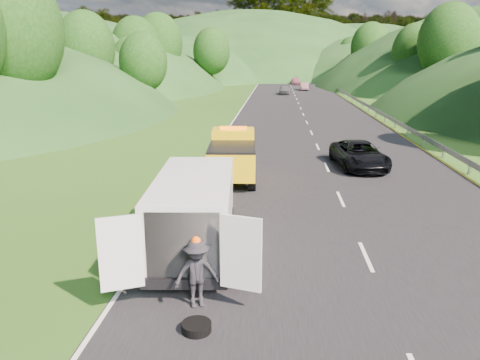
# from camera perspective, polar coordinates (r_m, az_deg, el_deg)

# --- Properties ---
(ground) EXTENTS (320.00, 320.00, 0.00)m
(ground) POSITION_cam_1_polar(r_m,az_deg,el_deg) (16.76, 3.67, -6.21)
(ground) COLOR #38661E
(ground) RESTS_ON ground
(road_surface) EXTENTS (14.00, 200.00, 0.02)m
(road_surface) POSITION_cam_1_polar(r_m,az_deg,el_deg) (56.03, 7.40, 8.66)
(road_surface) COLOR black
(road_surface) RESTS_ON ground
(guardrail) EXTENTS (0.06, 140.00, 1.52)m
(guardrail) POSITION_cam_1_polar(r_m,az_deg,el_deg) (69.15, 13.03, 9.58)
(guardrail) COLOR gray
(guardrail) RESTS_ON ground
(tree_line_left) EXTENTS (14.00, 140.00, 14.00)m
(tree_line_left) POSITION_cam_1_polar(r_m,az_deg,el_deg) (78.25, -9.92, 10.32)
(tree_line_left) COLOR #2D581A
(tree_line_left) RESTS_ON ground
(tree_line_right) EXTENTS (14.00, 140.00, 14.00)m
(tree_line_right) POSITION_cam_1_polar(r_m,az_deg,el_deg) (79.24, 21.48, 9.58)
(tree_line_right) COLOR #2D581A
(tree_line_right) RESTS_ON ground
(hills_backdrop) EXTENTS (201.00, 288.60, 44.00)m
(hills_backdrop) POSITION_cam_1_polar(r_m,az_deg,el_deg) (150.59, 7.00, 12.56)
(hills_backdrop) COLOR #2D5B23
(hills_backdrop) RESTS_ON ground
(tow_truck) EXTENTS (2.53, 5.97, 2.51)m
(tow_truck) POSITION_cam_1_polar(r_m,az_deg,el_deg) (23.32, -0.89, 3.04)
(tow_truck) COLOR black
(tow_truck) RESTS_ON ground
(white_van) EXTENTS (3.86, 7.24, 2.50)m
(white_van) POSITION_cam_1_polar(r_m,az_deg,el_deg) (14.61, -5.52, -3.59)
(white_van) COLOR black
(white_van) RESTS_ON ground
(woman) EXTENTS (0.55, 0.70, 1.79)m
(woman) POSITION_cam_1_polar(r_m,az_deg,el_deg) (17.01, -8.28, -6.03)
(woman) COLOR silver
(woman) RESTS_ON ground
(child) EXTENTS (0.64, 0.60, 1.04)m
(child) POSITION_cam_1_polar(r_m,az_deg,el_deg) (16.51, -4.83, -6.58)
(child) COLOR tan
(child) RESTS_ON ground
(worker) EXTENTS (1.29, 1.02, 1.75)m
(worker) POSITION_cam_1_polar(r_m,az_deg,el_deg) (12.10, -5.18, -15.09)
(worker) COLOR black
(worker) RESTS_ON ground
(suitcase) EXTENTS (0.36, 0.22, 0.56)m
(suitcase) POSITION_cam_1_polar(r_m,az_deg,el_deg) (18.16, -8.87, -3.73)
(suitcase) COLOR #626049
(suitcase) RESTS_ON ground
(spare_tire) EXTENTS (0.68, 0.68, 0.20)m
(spare_tire) POSITION_cam_1_polar(r_m,az_deg,el_deg) (11.16, -5.31, -17.93)
(spare_tire) COLOR black
(spare_tire) RESTS_ON ground
(passing_suv) EXTENTS (2.96, 5.39, 1.43)m
(passing_suv) POSITION_cam_1_polar(r_m,az_deg,el_deg) (26.82, 14.23, 1.47)
(passing_suv) COLOR black
(passing_suv) RESTS_ON ground
(dist_car_a) EXTENTS (1.65, 4.10, 1.40)m
(dist_car_a) POSITION_cam_1_polar(r_m,az_deg,el_deg) (75.97, 5.44, 10.34)
(dist_car_a) COLOR #515055
(dist_car_a) RESTS_ON ground
(dist_car_b) EXTENTS (1.37, 3.92, 1.29)m
(dist_car_b) POSITION_cam_1_polar(r_m,az_deg,el_deg) (85.56, 7.84, 10.78)
(dist_car_b) COLOR brown
(dist_car_b) RESTS_ON ground
(dist_car_c) EXTENTS (1.95, 4.80, 1.39)m
(dist_car_c) POSITION_cam_1_polar(r_m,az_deg,el_deg) (102.92, 6.81, 11.50)
(dist_car_c) COLOR #A55264
(dist_car_c) RESTS_ON ground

